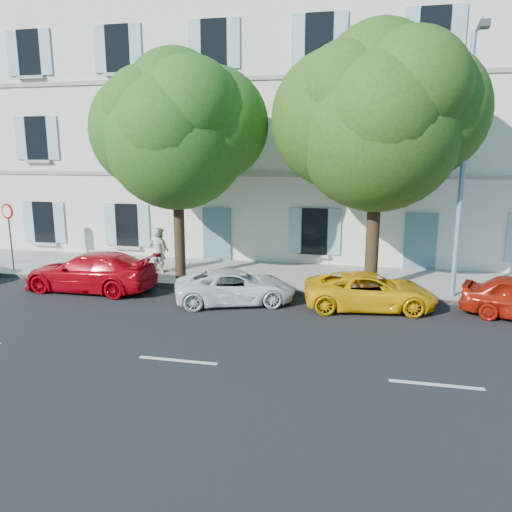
% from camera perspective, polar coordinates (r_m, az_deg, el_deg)
% --- Properties ---
extents(ground, '(90.00, 90.00, 0.00)m').
position_cam_1_polar(ground, '(16.13, -3.75, -6.22)').
color(ground, black).
extents(sidewalk, '(36.00, 4.50, 0.15)m').
position_cam_1_polar(sidewalk, '(20.25, -0.26, -2.18)').
color(sidewalk, '#A09E96').
rests_on(sidewalk, ground).
extents(kerb, '(36.00, 0.16, 0.16)m').
position_cam_1_polar(kerb, '(18.21, -1.76, -3.80)').
color(kerb, '#9E998E').
rests_on(kerb, ground).
extents(building, '(28.00, 7.00, 12.00)m').
position_cam_1_polar(building, '(25.29, 2.68, 14.17)').
color(building, silver).
rests_on(building, ground).
extents(car_red_coupe, '(4.90, 2.09, 1.41)m').
position_cam_1_polar(car_red_coupe, '(19.14, -18.37, -1.70)').
color(car_red_coupe, '#B80510').
rests_on(car_red_coupe, ground).
extents(car_white_coupe, '(4.38, 3.05, 1.11)m').
position_cam_1_polar(car_white_coupe, '(16.74, -2.39, -3.53)').
color(car_white_coupe, white).
rests_on(car_white_coupe, ground).
extents(car_yellow_supercar, '(4.44, 2.50, 1.17)m').
position_cam_1_polar(car_yellow_supercar, '(16.54, 12.89, -3.92)').
color(car_yellow_supercar, '#FFB90A').
rests_on(car_yellow_supercar, ground).
extents(tree_left, '(5.34, 5.34, 8.27)m').
position_cam_1_polar(tree_left, '(19.18, -9.10, 13.17)').
color(tree_left, '#3A2819').
rests_on(tree_left, sidewalk).
extents(tree_right, '(5.69, 5.69, 8.76)m').
position_cam_1_polar(tree_right, '(17.79, 13.76, 14.03)').
color(tree_right, '#3A2819').
rests_on(tree_right, sidewalk).
extents(road_sign, '(0.63, 0.19, 2.77)m').
position_cam_1_polar(road_sign, '(22.80, -26.42, 3.47)').
color(road_sign, '#383A3D').
rests_on(road_sign, sidewalk).
extents(street_lamp, '(0.31, 1.82, 8.55)m').
position_cam_1_polar(street_lamp, '(17.58, 22.80, 10.94)').
color(street_lamp, '#7293BF').
rests_on(street_lamp, sidewalk).
extents(pedestrian_a, '(0.73, 0.54, 1.82)m').
position_cam_1_polar(pedestrian_a, '(20.50, -11.18, 0.59)').
color(pedestrian_a, silver).
rests_on(pedestrian_a, sidewalk).
extents(pedestrian_b, '(1.11, 1.04, 1.81)m').
position_cam_1_polar(pedestrian_b, '(20.82, -10.95, 0.76)').
color(pedestrian_b, tan).
rests_on(pedestrian_b, sidewalk).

